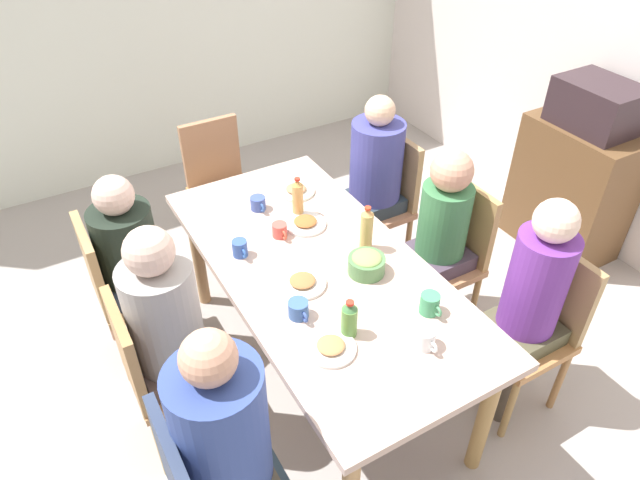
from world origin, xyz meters
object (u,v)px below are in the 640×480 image
chair_5 (535,322)px  bowl_0 (367,263)px  person_6 (225,437)px  plate_3 (303,283)px  chair_2 (220,181)px  person_4 (374,172)px  chair_1 (157,369)px  bottle_2 (349,319)px  cup_1 (425,338)px  cup_5 (240,248)px  side_cabinet (571,188)px  person_1 (169,324)px  person_5 (531,297)px  chair_3 (449,251)px  chair_4 (384,197)px  dining_table (320,279)px  bottle_0 (367,230)px  microwave (598,105)px  bottle_1 (298,198)px  cup_4 (280,230)px  plate_1 (331,347)px  cup_2 (299,309)px  chair_0 (120,285)px  person_0 (131,254)px  plate_2 (296,190)px  person_3 (440,229)px  plate_0 (305,223)px  cup_3 (258,203)px  cup_0 (430,304)px

chair_5 → bowl_0: chair_5 is taller
person_6 → plate_3: bearing=132.3°
chair_2 → person_4: (0.69, 0.74, 0.21)m
chair_1 → bottle_2: bearing=58.5°
cup_1 → cup_5: (-0.89, -0.41, -0.00)m
side_cabinet → person_1: bearing=-86.5°
side_cabinet → cup_1: bearing=-67.0°
person_5 → chair_3: bearing=171.7°
bowl_0 → chair_4: bearing=139.3°
dining_table → bottle_0: bearing=89.3°
chair_3 → microwave: size_ratio=1.88×
person_5 → bottle_0: (-0.62, -0.48, 0.15)m
bottle_1 → chair_1: bearing=-65.9°
person_1 → cup_4: (-0.30, 0.68, 0.05)m
chair_5 → plate_1: bearing=-98.4°
side_cabinet → chair_4: bearing=-111.2°
cup_1 → cup_2: (-0.40, -0.36, -0.01)m
chair_5 → cup_2: chair_5 is taller
person_4 → person_5: bearing=-0.1°
plate_1 → chair_0: bearing=-151.2°
person_0 → chair_4: 1.57m
plate_2 → chair_3: bearing=46.1°
chair_3 → bottle_2: size_ratio=4.95×
chair_1 → chair_5: same height
chair_5 → cup_5: 1.46m
chair_3 → plate_2: bearing=-133.9°
chair_5 → bowl_0: size_ratio=5.20×
person_4 → side_cabinet: person_4 is taller
cup_1 → cup_4: size_ratio=1.11×
person_0 → chair_1: 0.66m
person_4 → person_5: 1.25m
person_5 → cup_2: 1.05m
dining_table → chair_4: chair_4 is taller
bowl_0 → microwave: microwave is taller
cup_2 → cup_4: 0.57m
plate_1 → bottle_0: bottle_0 is taller
person_3 → person_6: bearing=-66.9°
person_1 → bottle_0: 1.00m
cup_1 → chair_3: bearing=131.8°
chair_0 → plate_3: 1.02m
plate_0 → cup_3: size_ratio=1.83×
cup_0 → bottle_1: bottle_1 is taller
bottle_2 → chair_4: bearing=138.5°
chair_2 → cup_4: bearing=-3.4°
person_3 → cup_2: 1.01m
bottle_2 → person_3: bearing=117.2°
bottle_2 → microwave: size_ratio=0.38×
plate_0 → bottle_1: 0.14m
cup_1 → microwave: microwave is taller
person_3 → plate_0: person_3 is taller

